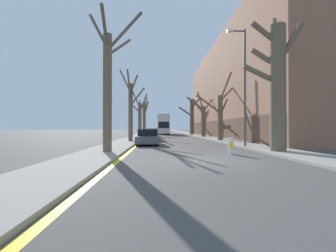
{
  "coord_description": "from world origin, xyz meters",
  "views": [
    {
      "loc": [
        -2.01,
        -9.89,
        1.47
      ],
      "look_at": [
        -0.04,
        35.18,
        1.8
      ],
      "focal_mm": 24.0,
      "sensor_mm": 36.0,
      "label": 1
    }
  ],
  "objects": [
    {
      "name": "street_tree_left_0",
      "position": [
        -4.85,
        3.02,
        3.98
      ],
      "size": [
        3.18,
        5.2,
        8.07
      ],
      "color": "brown",
      "rests_on": "ground"
    },
    {
      "name": "sidewalk_left",
      "position": [
        -5.26,
        50.0,
        0.06
      ],
      "size": [
        2.59,
        120.0,
        0.12
      ],
      "primitive_type": "cube",
      "color": "gray",
      "rests_on": "ground"
    },
    {
      "name": "traffic_bollard",
      "position": [
        2.0,
        2.36,
        0.46
      ],
      "size": [
        0.31,
        0.32,
        0.92
      ],
      "color": "white",
      "rests_on": "ground"
    },
    {
      "name": "parked_car_1",
      "position": [
        -2.88,
        15.62,
        0.64
      ],
      "size": [
        1.75,
        4.23,
        1.35
      ],
      "color": "olive",
      "rests_on": "ground"
    },
    {
      "name": "ground_plane",
      "position": [
        0.0,
        0.0,
        0.0
      ],
      "size": [
        300.0,
        300.0,
        0.0
      ],
      "primitive_type": "plane",
      "color": "#4C4947"
    },
    {
      "name": "street_tree_left_1",
      "position": [
        -4.83,
        13.19,
        3.47
      ],
      "size": [
        2.59,
        2.55,
        7.33
      ],
      "color": "brown",
      "rests_on": "ground"
    },
    {
      "name": "double_decker_bus",
      "position": [
        -0.89,
        41.04,
        2.42
      ],
      "size": [
        2.47,
        11.74,
        4.26
      ],
      "color": "silver",
      "rests_on": "ground"
    },
    {
      "name": "street_tree_right_2",
      "position": [
        4.78,
        24.43,
        3.16
      ],
      "size": [
        4.27,
        2.42,
        7.28
      ],
      "color": "brown",
      "rests_on": "ground"
    },
    {
      "name": "lamp_post",
      "position": [
        4.26,
        6.27,
        4.82
      ],
      "size": [
        1.4,
        0.2,
        8.71
      ],
      "color": "#4C4F54",
      "rests_on": "ground"
    },
    {
      "name": "sidewalk_right",
      "position": [
        5.26,
        50.0,
        0.06
      ],
      "size": [
        2.59,
        120.0,
        0.12
      ],
      "primitive_type": "cube",
      "color": "gray",
      "rests_on": "ground"
    },
    {
      "name": "parked_car_0",
      "position": [
        -2.88,
        9.48,
        0.63
      ],
      "size": [
        1.87,
        4.09,
        1.33
      ],
      "color": "#4C5156",
      "rests_on": "ground"
    },
    {
      "name": "parked_car_2",
      "position": [
        -2.88,
        21.06,
        0.61
      ],
      "size": [
        1.85,
        4.17,
        1.28
      ],
      "color": "#9EA3AD",
      "rests_on": "ground"
    },
    {
      "name": "street_tree_left_3",
      "position": [
        -4.8,
        35.32,
        3.79
      ],
      "size": [
        2.32,
        2.77,
        7.45
      ],
      "color": "brown",
      "rests_on": "ground"
    },
    {
      "name": "parked_car_3",
      "position": [
        -2.88,
        27.23,
        0.64
      ],
      "size": [
        1.84,
        4.21,
        1.34
      ],
      "color": "silver",
      "rests_on": "ground"
    },
    {
      "name": "kerb_line_stripe",
      "position": [
        -3.78,
        50.0,
        0.0
      ],
      "size": [
        0.24,
        120.0,
        0.01
      ],
      "primitive_type": "cube",
      "color": "yellow",
      "rests_on": "ground"
    },
    {
      "name": "street_tree_right_0",
      "position": [
        4.94,
        2.92,
        4.15
      ],
      "size": [
        3.33,
        2.56,
        8.8
      ],
      "color": "brown",
      "rests_on": "ground"
    },
    {
      "name": "street_tree_right_1",
      "position": [
        4.75,
        14.22,
        2.99
      ],
      "size": [
        4.69,
        3.12,
        7.2
      ],
      "color": "brown",
      "rests_on": "ground"
    },
    {
      "name": "street_tree_left_2",
      "position": [
        -4.9,
        24.84,
        3.14
      ],
      "size": [
        3.08,
        2.36,
        7.78
      ],
      "color": "brown",
      "rests_on": "ground"
    },
    {
      "name": "building_facade_right",
      "position": [
        11.54,
        24.78,
        7.2
      ],
      "size": [
        10.08,
        40.62,
        14.42
      ],
      "color": "#93664C",
      "rests_on": "ground"
    },
    {
      "name": "street_tree_right_3",
      "position": [
        4.86,
        35.55,
        3.9
      ],
      "size": [
        5.04,
        3.69,
        8.19
      ],
      "color": "brown",
      "rests_on": "ground"
    }
  ]
}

